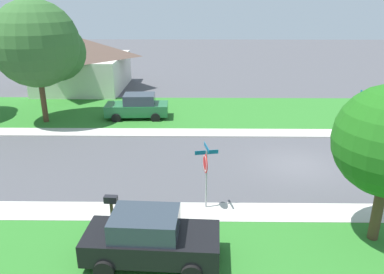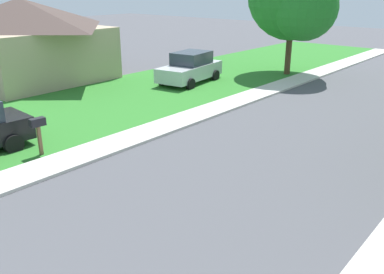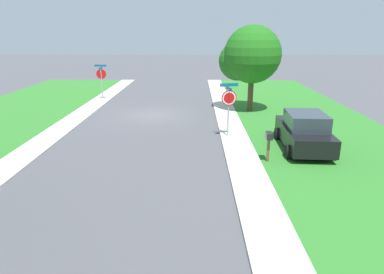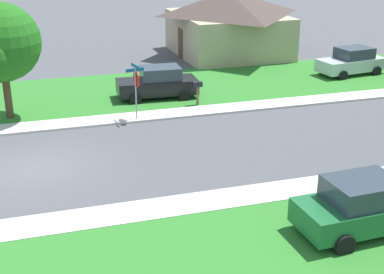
{
  "view_description": "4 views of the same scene",
  "coord_description": "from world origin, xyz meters",
  "px_view_note": "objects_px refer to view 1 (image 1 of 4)",
  "views": [
    {
      "loc": [
        -17.9,
        5.18,
        8.14
      ],
      "look_at": [
        0.31,
        5.41,
        1.4
      ],
      "focal_mm": 35.79,
      "sensor_mm": 36.0,
      "label": 1
    },
    {
      "loc": [
        6.04,
        2.09,
        5.21
      ],
      "look_at": [
        -0.7,
        9.97,
        1.4
      ],
      "focal_mm": 38.53,
      "sensor_mm": 36.0,
      "label": 2
    },
    {
      "loc": [
        -2.73,
        21.34,
        5.18
      ],
      "look_at": [
        -2.59,
        9.22,
        1.4
      ],
      "focal_mm": 31.72,
      "sensor_mm": 36.0,
      "label": 3
    },
    {
      "loc": [
        19.96,
        0.17,
        8.56
      ],
      "look_at": [
        2.08,
        5.62,
        1.4
      ],
      "focal_mm": 50.33,
      "sensor_mm": 36.0,
      "label": 4
    }
  ],
  "objects_px": {
    "stop_sign_far_corner": "(206,167)",
    "car_green_kerbside_mid": "(138,107)",
    "tree_sidewalk_mid": "(41,46)",
    "mailbox": "(111,203)",
    "house_right_setback": "(83,63)",
    "car_black_behind_trees": "(150,238)",
    "stop_sign_near_corner": "(362,106)"
  },
  "relations": [
    {
      "from": "stop_sign_far_corner",
      "to": "car_green_kerbside_mid",
      "type": "xyz_separation_m",
      "value": [
        12.15,
        4.49,
        -1.01
      ]
    },
    {
      "from": "tree_sidewalk_mid",
      "to": "mailbox",
      "type": "xyz_separation_m",
      "value": [
        -12.81,
        -6.94,
        -4.08
      ]
    },
    {
      "from": "stop_sign_far_corner",
      "to": "house_right_setback",
      "type": "xyz_separation_m",
      "value": [
        21.35,
        10.73,
        0.49
      ]
    },
    {
      "from": "car_green_kerbside_mid",
      "to": "house_right_setback",
      "type": "relative_size",
      "value": 0.48
    },
    {
      "from": "stop_sign_far_corner",
      "to": "car_black_behind_trees",
      "type": "relative_size",
      "value": 0.63
    },
    {
      "from": "car_black_behind_trees",
      "to": "mailbox",
      "type": "bearing_deg",
      "value": 40.57
    },
    {
      "from": "house_right_setback",
      "to": "car_green_kerbside_mid",
      "type": "bearing_deg",
      "value": -145.82
    },
    {
      "from": "stop_sign_near_corner",
      "to": "car_black_behind_trees",
      "type": "bearing_deg",
      "value": 136.65
    },
    {
      "from": "house_right_setback",
      "to": "stop_sign_near_corner",
      "type": "bearing_deg",
      "value": -121.36
    },
    {
      "from": "stop_sign_far_corner",
      "to": "car_black_behind_trees",
      "type": "bearing_deg",
      "value": 150.7
    },
    {
      "from": "car_green_kerbside_mid",
      "to": "mailbox",
      "type": "relative_size",
      "value": 3.34
    },
    {
      "from": "stop_sign_far_corner",
      "to": "car_green_kerbside_mid",
      "type": "bearing_deg",
      "value": 20.26
    },
    {
      "from": "car_black_behind_trees",
      "to": "tree_sidewalk_mid",
      "type": "height_order",
      "value": "tree_sidewalk_mid"
    },
    {
      "from": "stop_sign_near_corner",
      "to": "stop_sign_far_corner",
      "type": "relative_size",
      "value": 1.0
    },
    {
      "from": "mailbox",
      "to": "stop_sign_near_corner",
      "type": "bearing_deg",
      "value": -52.06
    },
    {
      "from": "stop_sign_near_corner",
      "to": "car_black_behind_trees",
      "type": "xyz_separation_m",
      "value": [
        -12.17,
        11.49,
        -1.01
      ]
    },
    {
      "from": "car_black_behind_trees",
      "to": "car_green_kerbside_mid",
      "type": "relative_size",
      "value": 1.0
    },
    {
      "from": "tree_sidewalk_mid",
      "to": "mailbox",
      "type": "distance_m",
      "value": 15.13
    },
    {
      "from": "stop_sign_near_corner",
      "to": "mailbox",
      "type": "distance_m",
      "value": 16.69
    },
    {
      "from": "stop_sign_near_corner",
      "to": "stop_sign_far_corner",
      "type": "distance_m",
      "value": 13.15
    },
    {
      "from": "car_green_kerbside_mid",
      "to": "house_right_setback",
      "type": "xyz_separation_m",
      "value": [
        9.2,
        6.25,
        1.5
      ]
    },
    {
      "from": "tree_sidewalk_mid",
      "to": "stop_sign_far_corner",
      "type": "bearing_deg",
      "value": -137.8
    },
    {
      "from": "tree_sidewalk_mid",
      "to": "car_black_behind_trees",
      "type": "bearing_deg",
      "value": -149.76
    },
    {
      "from": "tree_sidewalk_mid",
      "to": "mailbox",
      "type": "bearing_deg",
      "value": -151.55
    },
    {
      "from": "stop_sign_far_corner",
      "to": "mailbox",
      "type": "distance_m",
      "value": 3.82
    },
    {
      "from": "stop_sign_far_corner",
      "to": "car_green_kerbside_mid",
      "type": "distance_m",
      "value": 13.0
    },
    {
      "from": "stop_sign_near_corner",
      "to": "house_right_setback",
      "type": "distance_m",
      "value": 23.89
    },
    {
      "from": "mailbox",
      "to": "stop_sign_far_corner",
      "type": "bearing_deg",
      "value": -69.15
    },
    {
      "from": "car_black_behind_trees",
      "to": "house_right_setback",
      "type": "bearing_deg",
      "value": 19.9
    },
    {
      "from": "house_right_setback",
      "to": "mailbox",
      "type": "xyz_separation_m",
      "value": [
        -22.68,
        -7.26,
        -1.37
      ]
    },
    {
      "from": "tree_sidewalk_mid",
      "to": "mailbox",
      "type": "height_order",
      "value": "tree_sidewalk_mid"
    },
    {
      "from": "car_green_kerbside_mid",
      "to": "stop_sign_near_corner",
      "type": "bearing_deg",
      "value": -102.87
    }
  ]
}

